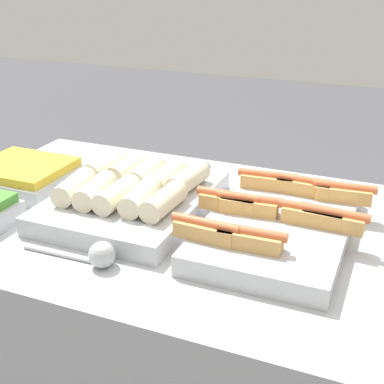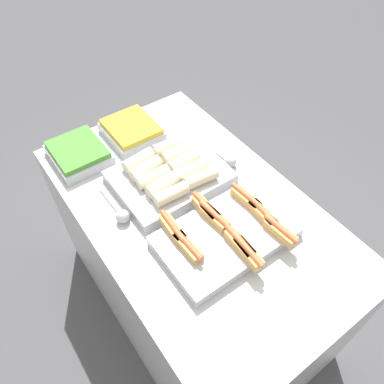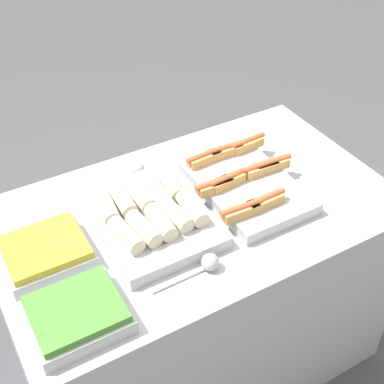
{
  "view_description": "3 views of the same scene",
  "coord_description": "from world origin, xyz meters",
  "views": [
    {
      "loc": [
        0.46,
        -1.13,
        1.51
      ],
      "look_at": [
        -0.01,
        0.0,
        0.98
      ],
      "focal_mm": 50.0,
      "sensor_mm": 36.0,
      "label": 1
    },
    {
      "loc": [
        0.8,
        -0.59,
        2.13
      ],
      "look_at": [
        -0.01,
        0.0,
        0.98
      ],
      "focal_mm": 35.0,
      "sensor_mm": 36.0,
      "label": 2
    },
    {
      "loc": [
        -0.74,
        -1.26,
        2.17
      ],
      "look_at": [
        -0.01,
        0.0,
        0.98
      ],
      "focal_mm": 50.0,
      "sensor_mm": 36.0,
      "label": 3
    }
  ],
  "objects": [
    {
      "name": "tray_hotdogs",
      "position": [
        0.21,
        0.0,
        0.93
      ],
      "size": [
        0.41,
        0.52,
        0.1
      ],
      "color": "#B7BABF",
      "rests_on": "counter"
    },
    {
      "name": "serving_spoon_far",
      "position": [
        -0.11,
        0.28,
        0.92
      ],
      "size": [
        0.26,
        0.06,
        0.06
      ],
      "color": "#B2B5BA",
      "rests_on": "counter"
    },
    {
      "name": "serving_spoon_near",
      "position": [
        -0.12,
        -0.28,
        0.92
      ],
      "size": [
        0.24,
        0.06,
        0.06
      ],
      "color": "#B2B5BA",
      "rests_on": "counter"
    },
    {
      "name": "counter",
      "position": [
        0.0,
        0.0,
        0.45
      ],
      "size": [
        1.46,
        0.87,
        0.9
      ],
      "color": "#B7BABF",
      "rests_on": "ground_plane"
    },
    {
      "name": "tray_wraps",
      "position": [
        -0.18,
        -0.0,
        0.94
      ],
      "size": [
        0.37,
        0.48,
        0.11
      ],
      "color": "#B7BABF",
      "rests_on": "counter"
    },
    {
      "name": "tray_side_back",
      "position": [
        -0.55,
        0.01,
        0.93
      ],
      "size": [
        0.27,
        0.24,
        0.07
      ],
      "color": "#B7BABF",
      "rests_on": "counter"
    }
  ]
}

